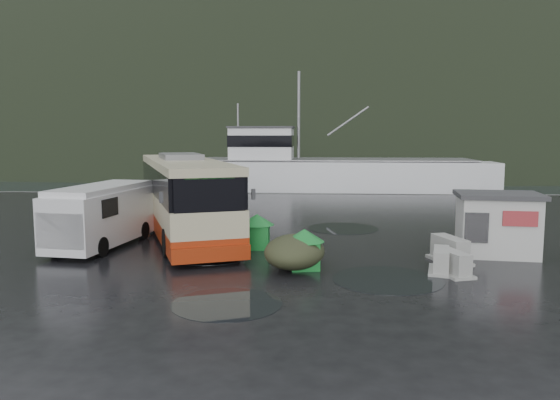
# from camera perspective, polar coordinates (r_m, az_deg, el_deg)

# --- Properties ---
(ground) EXTENTS (160.00, 160.00, 0.00)m
(ground) POSITION_cam_1_polar(r_m,az_deg,el_deg) (20.67, -4.80, -5.37)
(ground) COLOR black
(ground) RESTS_ON ground
(harbor_water) EXTENTS (300.00, 180.00, 0.02)m
(harbor_water) POSITION_cam_1_polar(r_m,az_deg,el_deg) (130.11, 1.76, 5.00)
(harbor_water) COLOR black
(harbor_water) RESTS_ON ground
(quay_edge) EXTENTS (160.00, 0.60, 1.50)m
(quay_edge) POSITION_cam_1_polar(r_m,az_deg,el_deg) (40.35, -0.97, 0.68)
(quay_edge) COLOR #999993
(quay_edge) RESTS_ON ground
(headland) EXTENTS (780.00, 540.00, 570.00)m
(headland) POSITION_cam_1_polar(r_m,az_deg,el_deg) (270.14, 4.53, 5.99)
(headland) COLOR black
(headland) RESTS_ON ground
(coach_bus) EXTENTS (7.34, 12.82, 3.54)m
(coach_bus) POSITION_cam_1_polar(r_m,az_deg,el_deg) (24.25, -9.87, -3.62)
(coach_bus) COLOR #BDB48F
(coach_bus) RESTS_ON ground
(white_van) EXTENTS (2.84, 6.06, 2.43)m
(white_van) POSITION_cam_1_polar(r_m,az_deg,el_deg) (22.61, -17.94, -4.62)
(white_van) COLOR silver
(white_van) RESTS_ON ground
(waste_bin_left) EXTENTS (1.08, 1.08, 1.32)m
(waste_bin_left) POSITION_cam_1_polar(r_m,az_deg,el_deg) (18.05, 2.54, -7.17)
(waste_bin_left) COLOR #167E2C
(waste_bin_left) RESTS_ON ground
(waste_bin_right) EXTENTS (0.97, 0.97, 1.34)m
(waste_bin_right) POSITION_cam_1_polar(r_m,az_deg,el_deg) (21.16, -2.41, -5.06)
(waste_bin_right) COLOR #167E2C
(waste_bin_right) RESTS_ON ground
(dome_tent) EXTENTS (2.32, 3.00, 1.09)m
(dome_tent) POSITION_cam_1_polar(r_m,az_deg,el_deg) (18.16, 1.53, -7.08)
(dome_tent) COLOR #343822
(dome_tent) RESTS_ON ground
(ticket_kiosk) EXTENTS (3.17, 2.56, 2.28)m
(ticket_kiosk) POSITION_cam_1_polar(r_m,az_deg,el_deg) (21.51, 21.61, -5.35)
(ticket_kiosk) COLOR beige
(ticket_kiosk) RESTS_ON ground
(jersey_barrier_a) EXTENTS (1.15, 1.66, 0.75)m
(jersey_barrier_a) POSITION_cam_1_polar(r_m,az_deg,el_deg) (18.12, 17.60, -7.44)
(jersey_barrier_a) COLOR #999993
(jersey_barrier_a) RESTS_ON ground
(jersey_barrier_b) EXTENTS (1.35, 1.93, 0.87)m
(jersey_barrier_b) POSITION_cam_1_polar(r_m,az_deg,el_deg) (19.82, 17.26, -6.20)
(jersey_barrier_b) COLOR #999993
(jersey_barrier_b) RESTS_ON ground
(jersey_barrier_c) EXTENTS (1.10, 1.65, 0.76)m
(jersey_barrier_c) POSITION_cam_1_polar(r_m,az_deg,el_deg) (18.33, 16.45, -7.23)
(jersey_barrier_c) COLOR #999993
(jersey_barrier_c) RESTS_ON ground
(fishing_trawler) EXTENTS (28.82, 6.78, 11.49)m
(fishing_trawler) POSITION_cam_1_polar(r_m,az_deg,el_deg) (49.83, 5.75, 1.84)
(fishing_trawler) COLOR silver
(fishing_trawler) RESTS_ON ground
(puddles) EXTENTS (9.19, 14.70, 0.01)m
(puddles) POSITION_cam_1_polar(r_m,az_deg,el_deg) (19.35, 2.43, -6.19)
(puddles) COLOR black
(puddles) RESTS_ON ground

